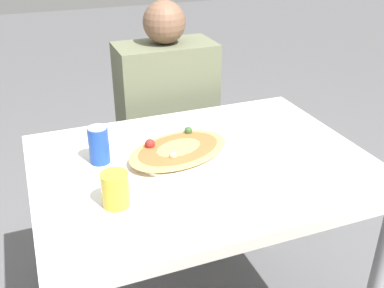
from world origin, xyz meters
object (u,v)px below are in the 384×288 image
(person_seated, at_px, (168,110))
(soda_can, at_px, (99,145))
(dining_table, at_px, (203,183))
(drink_glass, at_px, (115,190))
(chair_far_seated, at_px, (161,137))
(pizza_main, at_px, (178,151))

(person_seated, relative_size, soda_can, 9.43)
(dining_table, distance_m, soda_can, 0.37)
(dining_table, distance_m, drink_glass, 0.38)
(person_seated, bearing_deg, chair_far_seated, -90.00)
(person_seated, bearing_deg, soda_can, 52.00)
(soda_can, bearing_deg, dining_table, -20.28)
(person_seated, relative_size, drink_glass, 11.62)
(dining_table, xyz_separation_m, soda_can, (-0.32, 0.12, 0.15))
(dining_table, bearing_deg, drink_glass, -155.89)
(dining_table, relative_size, soda_can, 8.77)
(chair_far_seated, xyz_separation_m, person_seated, (0.00, -0.11, 0.19))
(chair_far_seated, height_order, soda_can, soda_can)
(pizza_main, bearing_deg, person_seated, 75.38)
(person_seated, distance_m, drink_glass, 0.88)
(pizza_main, xyz_separation_m, soda_can, (-0.25, 0.05, 0.04))
(pizza_main, xyz_separation_m, drink_glass, (-0.26, -0.21, 0.03))
(soda_can, distance_m, drink_glass, 0.26)
(dining_table, bearing_deg, soda_can, 159.72)
(chair_far_seated, xyz_separation_m, drink_glass, (-0.41, -0.89, 0.32))
(chair_far_seated, bearing_deg, dining_table, 83.47)
(person_seated, height_order, pizza_main, person_seated)
(pizza_main, bearing_deg, dining_table, -44.60)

